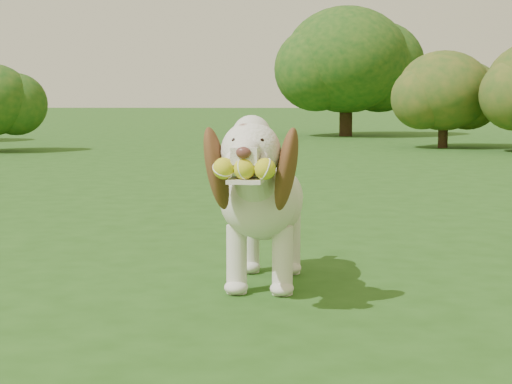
{
  "coord_description": "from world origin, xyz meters",
  "views": [
    {
      "loc": [
        0.1,
        -3.79,
        0.83
      ],
      "look_at": [
        0.0,
        -0.43,
        0.44
      ],
      "focal_mm": 60.0,
      "sensor_mm": 36.0,
      "label": 1
    }
  ],
  "objects": [
    {
      "name": "ground",
      "position": [
        0.0,
        0.0,
        0.0
      ],
      "size": [
        80.0,
        80.0,
        0.0
      ],
      "primitive_type": "plane",
      "color": "#224B15",
      "rests_on": "ground"
    },
    {
      "name": "shrub_c",
      "position": [
        2.5,
        8.98,
        0.84
      ],
      "size": [
        1.39,
        1.39,
        1.44
      ],
      "color": "#382314",
      "rests_on": "ground"
    },
    {
      "name": "shrub_i",
      "position": [
        1.31,
        12.32,
        1.42
      ],
      "size": [
        2.33,
        2.33,
        2.41
      ],
      "color": "#382314",
      "rests_on": "ground"
    },
    {
      "name": "dog",
      "position": [
        0.03,
        -0.2,
        0.4
      ],
      "size": [
        0.44,
        1.15,
        0.75
      ],
      "rotation": [
        0.0,
        0.0,
        -0.1
      ],
      "color": "silver",
      "rests_on": "ground"
    }
  ]
}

